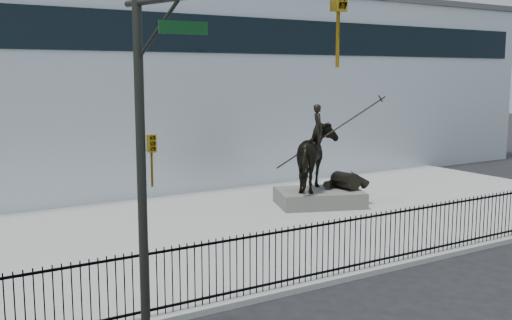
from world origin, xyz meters
TOP-DOWN VIEW (x-y plane):
  - ground at (0.00, 0.00)m, footprint 120.00×120.00m
  - plaza at (0.00, 7.00)m, footprint 30.00×12.00m
  - building at (0.00, 20.00)m, footprint 44.00×14.00m
  - picket_fence at (0.00, 1.25)m, footprint 22.10×0.10m
  - statue_plinth at (3.35, 8.06)m, footprint 3.87×3.28m
  - equestrian_statue at (3.41, 8.03)m, footprint 3.94×3.22m
  - traffic_signal_left at (-6.75, -0.62)m, footprint 1.52×4.84m

SIDE VIEW (x-z plane):
  - ground at x=0.00m, z-range 0.00..0.00m
  - plaza at x=0.00m, z-range 0.00..0.15m
  - statue_plinth at x=3.35m, z-range 0.15..0.76m
  - picket_fence at x=0.00m, z-range 0.15..1.65m
  - equestrian_statue at x=3.41m, z-range 0.27..3.83m
  - traffic_signal_left at x=-6.75m, z-range 0.53..7.53m
  - building at x=0.00m, z-range 0.00..9.00m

